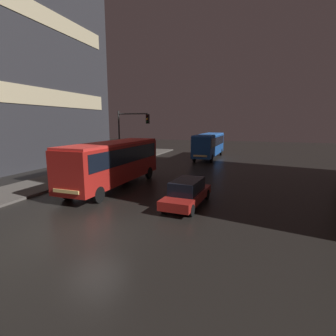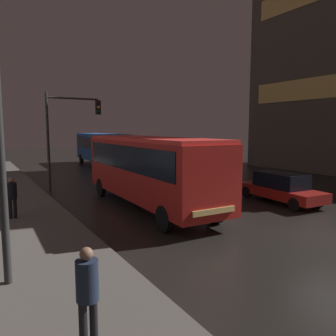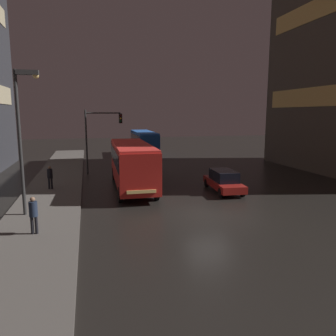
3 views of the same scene
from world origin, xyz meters
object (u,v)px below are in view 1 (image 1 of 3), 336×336
at_px(pedestrian_near, 56,166).
at_px(traffic_light_main, 130,130).
at_px(bus_near, 114,160).
at_px(bus_far, 209,143).
at_px(car_taxi, 187,192).

xyz_separation_m(pedestrian_near, traffic_light_main, (3.84, 6.15, 2.89)).
xyz_separation_m(bus_near, traffic_light_main, (-2.07, 6.79, 1.95)).
height_order(bus_far, traffic_light_main, traffic_light_main).
relative_size(bus_far, pedestrian_near, 6.21).
bearing_deg(bus_far, pedestrian_near, 61.85).
xyz_separation_m(car_taxi, pedestrian_near, (-12.20, 3.19, 0.37)).
relative_size(car_taxi, traffic_light_main, 0.81).
distance_m(bus_far, pedestrian_near, 20.10).
bearing_deg(pedestrian_near, car_taxi, -68.92).
distance_m(car_taxi, pedestrian_near, 12.62).
bearing_deg(car_taxi, bus_far, -79.75).
height_order(car_taxi, traffic_light_main, traffic_light_main).
bearing_deg(traffic_light_main, car_taxi, -48.18).
bearing_deg(pedestrian_near, bus_near, -60.39).
xyz_separation_m(bus_near, bus_far, (4.00, 18.10, -0.07)).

